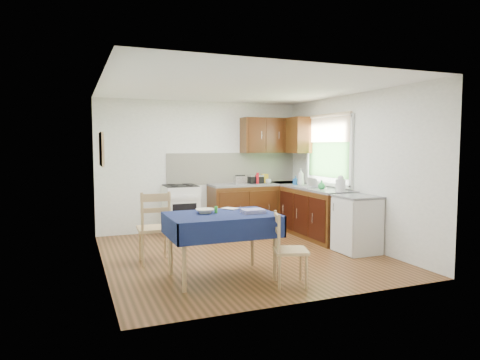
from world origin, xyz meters
name	(u,v)px	position (x,y,z in m)	size (l,w,h in m)	color
floor	(241,254)	(0.00, 0.00, 0.00)	(4.20, 4.20, 0.00)	#442A12
ceiling	(241,88)	(0.00, 0.00, 2.50)	(4.00, 4.20, 0.02)	white
wall_back	(202,166)	(0.00, 2.10, 1.25)	(4.00, 0.02, 2.50)	white
wall_front	(316,184)	(0.00, -2.10, 1.25)	(4.00, 0.02, 2.50)	white
wall_left	(102,176)	(-2.00, 0.00, 1.25)	(0.02, 4.20, 2.50)	white
wall_right	(353,169)	(2.00, 0.00, 1.25)	(0.02, 4.20, 2.50)	white
base_cabinets	(283,210)	(1.36, 1.26, 0.43)	(1.90, 2.30, 0.86)	#331409
worktop_back	(257,184)	(1.05, 1.80, 0.88)	(1.90, 0.60, 0.04)	slate
worktop_right	(316,189)	(1.70, 0.65, 0.88)	(0.60, 1.70, 0.04)	slate
worktop_corner	(286,183)	(1.70, 1.80, 0.88)	(0.60, 0.60, 0.04)	slate
splashback	(233,168)	(0.65, 2.08, 1.20)	(2.70, 0.02, 0.60)	white
upper_cabinets	(279,135)	(1.52, 1.80, 1.85)	(1.20, 0.85, 0.70)	#331409
stove	(181,210)	(-0.50, 1.80, 0.46)	(0.60, 0.61, 0.92)	silver
window	(328,145)	(1.97, 0.70, 1.65)	(0.04, 1.48, 1.26)	#295322
fridge	(357,224)	(1.70, -0.55, 0.44)	(0.58, 0.60, 0.89)	silver
corkboard	(102,149)	(-1.97, 0.30, 1.60)	(0.04, 0.62, 0.47)	tan
dining_table	(222,222)	(-0.65, -0.97, 0.70)	(1.33, 0.90, 0.81)	#0E133A
chair_far	(155,225)	(-1.31, -0.01, 0.54)	(0.47, 0.47, 1.02)	tan
chair_near	(287,247)	(-0.03, -1.52, 0.46)	(0.49, 0.49, 0.87)	tan
toaster	(240,180)	(0.66, 1.71, 0.98)	(0.23, 0.14, 0.18)	silver
sandwich_press	(255,179)	(1.03, 1.83, 0.98)	(0.28, 0.25, 0.17)	black
sauce_bottle	(258,178)	(1.01, 1.68, 1.01)	(0.05, 0.05, 0.22)	red
yellow_packet	(265,178)	(1.25, 1.87, 0.99)	(0.13, 0.09, 0.17)	gold
dish_rack	(312,186)	(1.63, 0.66, 0.92)	(0.38, 0.29, 0.18)	#95959A
kettle	(341,184)	(1.70, -0.10, 1.02)	(0.16, 0.16, 0.27)	silver
cup	(268,181)	(1.24, 1.67, 0.94)	(0.11, 0.11, 0.09)	silver
soap_bottle_a	(301,177)	(1.64, 1.10, 1.06)	(0.12, 0.12, 0.31)	silver
soap_bottle_b	(296,180)	(1.60, 1.22, 0.99)	(0.08, 0.08, 0.17)	#1B58A1
soap_bottle_c	(322,185)	(1.63, 0.35, 0.98)	(0.12, 0.12, 0.16)	green
plate_bowl	(205,211)	(-0.83, -0.86, 0.84)	(0.23, 0.23, 0.06)	#F1E6C5
book	(227,209)	(-0.49, -0.69, 0.82)	(0.15, 0.20, 0.02)	white
spice_jar	(216,210)	(-0.70, -0.89, 0.85)	(0.04, 0.04, 0.08)	green
tea_towel	(253,211)	(-0.27, -1.07, 0.83)	(0.28, 0.22, 0.05)	navy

